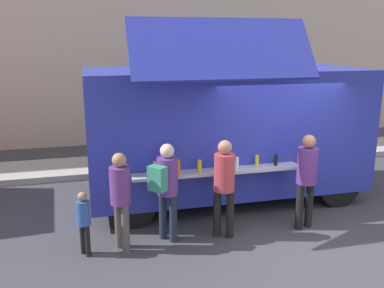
# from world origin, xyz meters

# --- Properties ---
(ground_plane) EXTENTS (60.00, 60.00, 0.00)m
(ground_plane) POSITION_xyz_m (0.00, 0.00, 0.00)
(ground_plane) COLOR #38383D
(curb_strip) EXTENTS (28.00, 1.60, 0.15)m
(curb_strip) POSITION_xyz_m (-4.67, 4.98, 0.07)
(curb_strip) COLOR #9E998E
(curb_strip) RESTS_ON ground
(food_truck_main) EXTENTS (5.57, 3.14, 3.63)m
(food_truck_main) POSITION_xyz_m (-0.67, 2.35, 1.49)
(food_truck_main) COLOR #2932A6
(food_truck_main) RESTS_ON ground
(trash_bin) EXTENTS (0.60, 0.60, 0.90)m
(trash_bin) POSITION_xyz_m (3.21, 4.68, 0.45)
(trash_bin) COLOR #306637
(trash_bin) RESTS_ON ground
(customer_front_ordering) EXTENTS (0.34, 0.34, 1.69)m
(customer_front_ordering) POSITION_xyz_m (-1.29, 0.57, 1.01)
(customer_front_ordering) COLOR black
(customer_front_ordering) RESTS_ON ground
(customer_mid_with_backpack) EXTENTS (0.52, 0.51, 1.66)m
(customer_mid_with_backpack) POSITION_xyz_m (-2.25, 0.65, 1.02)
(customer_mid_with_backpack) COLOR #1D2435
(customer_mid_with_backpack) RESTS_ON ground
(customer_rear_waiting) EXTENTS (0.33, 0.33, 1.61)m
(customer_rear_waiting) POSITION_xyz_m (-3.00, 0.54, 0.96)
(customer_rear_waiting) COLOR #504645
(customer_rear_waiting) RESTS_ON ground
(customer_extra_browsing) EXTENTS (0.35, 0.35, 1.70)m
(customer_extra_browsing) POSITION_xyz_m (0.22, 0.54, 1.02)
(customer_extra_browsing) COLOR black
(customer_extra_browsing) RESTS_ON ground
(child_near_queue) EXTENTS (0.21, 0.21, 1.04)m
(child_near_queue) POSITION_xyz_m (-3.57, 0.50, 0.62)
(child_near_queue) COLOR black
(child_near_queue) RESTS_ON ground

